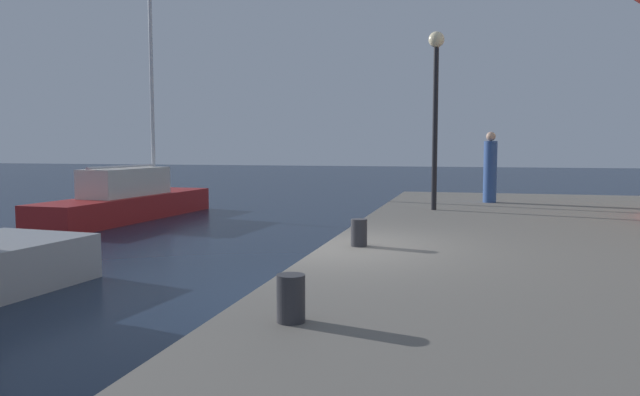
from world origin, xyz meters
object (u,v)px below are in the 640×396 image
object	(u,v)px
lamp_post_mid_promenade	(436,88)
bollard_north	(359,233)
person_far_corner	(490,169)
sailboat_red	(128,200)
bollard_center	(291,298)

from	to	relation	value
lamp_post_mid_promenade	bollard_north	world-z (taller)	lamp_post_mid_promenade
lamp_post_mid_promenade	person_far_corner	size ratio (longest dim) A/B	2.20
sailboat_red	lamp_post_mid_promenade	xyz separation A→B (m)	(9.45, -2.50, 2.98)
sailboat_red	bollard_center	size ratio (longest dim) A/B	18.64
lamp_post_mid_promenade	person_far_corner	bearing A→B (deg)	60.04
bollard_north	bollard_center	world-z (taller)	same
sailboat_red	lamp_post_mid_promenade	world-z (taller)	sailboat_red
lamp_post_mid_promenade	bollard_north	distance (m)	6.09
sailboat_red	bollard_north	xyz separation A→B (m)	(8.70, -7.96, 0.39)
sailboat_red	lamp_post_mid_promenade	bearing A→B (deg)	-14.82
bollard_north	lamp_post_mid_promenade	bearing A→B (deg)	82.18
lamp_post_mid_promenade	bollard_center	world-z (taller)	lamp_post_mid_promenade
bollard_center	person_far_corner	xyz separation A→B (m)	(1.89, 11.65, 0.66)
lamp_post_mid_promenade	bollard_center	xyz separation A→B (m)	(-0.60, -9.40, -2.59)
sailboat_red	person_far_corner	xyz separation A→B (m)	(10.75, -0.25, 1.05)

